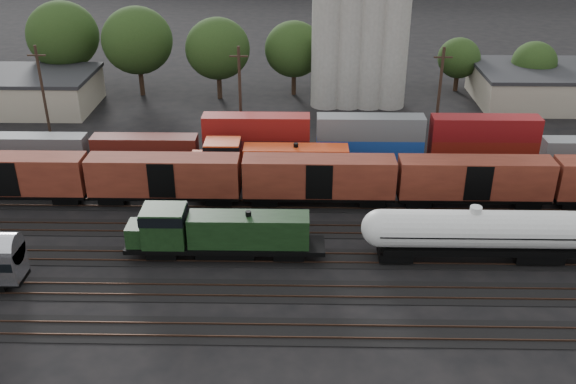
{
  "coord_description": "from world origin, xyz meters",
  "views": [
    {
      "loc": [
        -4.78,
        -52.45,
        30.34
      ],
      "look_at": [
        -5.81,
        2.0,
        3.0
      ],
      "focal_mm": 40.0,
      "sensor_mm": 36.0,
      "label": 1
    }
  ],
  "objects_px": {
    "green_locomotive": "(214,232)",
    "tank_car_a": "(473,231)",
    "orange_locomotive": "(266,161)",
    "grain_silo": "(359,27)"
  },
  "relations": [
    {
      "from": "green_locomotive",
      "to": "tank_car_a",
      "type": "relative_size",
      "value": 0.91
    },
    {
      "from": "grain_silo",
      "to": "orange_locomotive",
      "type": "bearing_deg",
      "value": -113.98
    },
    {
      "from": "orange_locomotive",
      "to": "grain_silo",
      "type": "relative_size",
      "value": 0.64
    },
    {
      "from": "orange_locomotive",
      "to": "tank_car_a",
      "type": "bearing_deg",
      "value": -39.33
    },
    {
      "from": "green_locomotive",
      "to": "grain_silo",
      "type": "bearing_deg",
      "value": 69.5
    },
    {
      "from": "tank_car_a",
      "to": "orange_locomotive",
      "type": "bearing_deg",
      "value": 140.67
    },
    {
      "from": "green_locomotive",
      "to": "orange_locomotive",
      "type": "height_order",
      "value": "orange_locomotive"
    },
    {
      "from": "grain_silo",
      "to": "tank_car_a",
      "type": "bearing_deg",
      "value": -80.66
    },
    {
      "from": "orange_locomotive",
      "to": "grain_silo",
      "type": "distance_m",
      "value": 29.74
    },
    {
      "from": "orange_locomotive",
      "to": "green_locomotive",
      "type": "bearing_deg",
      "value": -104.08
    }
  ]
}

